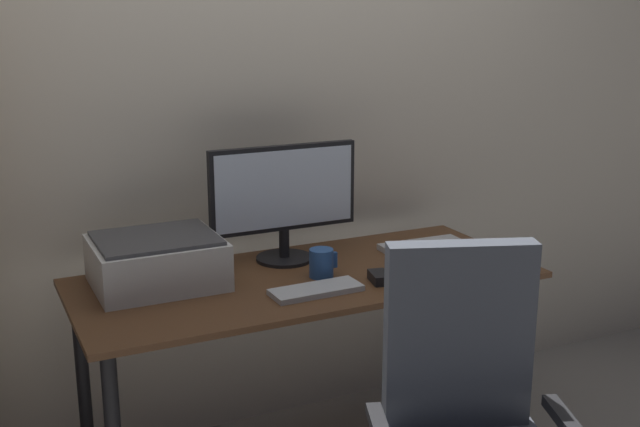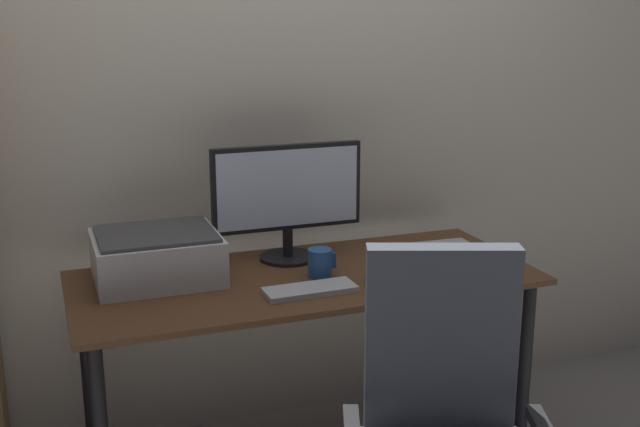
# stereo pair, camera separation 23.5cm
# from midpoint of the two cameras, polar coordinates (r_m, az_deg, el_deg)

# --- Properties ---
(back_wall) EXTENTS (6.40, 0.10, 2.60)m
(back_wall) POSITION_cam_midpoint_polar(r_m,az_deg,el_deg) (2.96, -2.02, 8.80)
(back_wall) COLOR beige
(back_wall) RESTS_ON ground
(desk) EXTENTS (1.53, 0.65, 0.74)m
(desk) POSITION_cam_midpoint_polar(r_m,az_deg,el_deg) (2.66, 1.47, -6.36)
(desk) COLOR #56351E
(desk) RESTS_ON ground
(monitor) EXTENTS (0.54, 0.20, 0.41)m
(monitor) POSITION_cam_midpoint_polar(r_m,az_deg,el_deg) (2.73, 0.09, 1.37)
(monitor) COLOR black
(monitor) RESTS_ON desk
(keyboard) EXTENTS (0.29, 0.12, 0.02)m
(keyboard) POSITION_cam_midpoint_polar(r_m,az_deg,el_deg) (2.47, 2.01, -5.58)
(keyboard) COLOR #B7BABC
(keyboard) RESTS_ON desk
(mouse) EXTENTS (0.07, 0.11, 0.03)m
(mouse) POSITION_cam_midpoint_polar(r_m,az_deg,el_deg) (2.56, 6.75, -4.78)
(mouse) COLOR black
(mouse) RESTS_ON desk
(coffee_mug) EXTENTS (0.10, 0.08, 0.09)m
(coffee_mug) POSITION_cam_midpoint_polar(r_m,az_deg,el_deg) (2.60, 2.60, -3.63)
(coffee_mug) COLOR #285193
(coffee_mug) RESTS_ON desk
(laptop) EXTENTS (0.33, 0.24, 0.02)m
(laptop) POSITION_cam_midpoint_polar(r_m,az_deg,el_deg) (2.87, 10.79, -2.86)
(laptop) COLOR #B7BABC
(laptop) RESTS_ON desk
(printer) EXTENTS (0.40, 0.34, 0.16)m
(printer) POSITION_cam_midpoint_polar(r_m,az_deg,el_deg) (2.59, -9.20, -3.10)
(printer) COLOR silver
(printer) RESTS_ON desk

